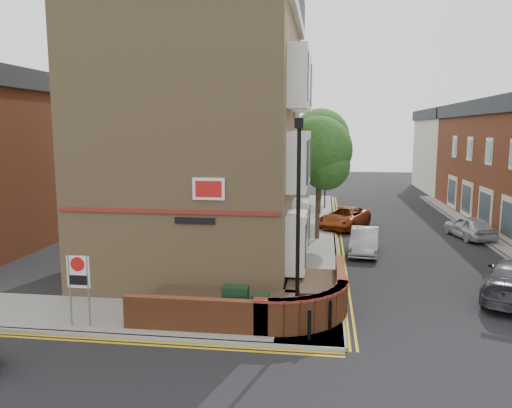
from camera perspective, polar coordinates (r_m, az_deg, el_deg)
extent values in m
plane|color=black|center=(14.78, -2.05, -15.84)|extent=(120.00, 120.00, 0.00)
cube|color=gray|center=(16.99, -13.14, -12.52)|extent=(13.00, 3.00, 0.12)
cube|color=gray|center=(29.88, 7.05, -3.18)|extent=(2.00, 32.00, 0.12)
cube|color=gray|center=(15.70, -15.16, -14.40)|extent=(13.00, 0.15, 0.12)
cube|color=gray|center=(29.88, 8.97, -3.22)|extent=(0.15, 32.00, 0.12)
cube|color=gray|center=(28.30, 25.55, -4.63)|extent=(0.15, 40.00, 0.12)
cube|color=gold|center=(15.51, -15.52, -14.92)|extent=(13.00, 0.28, 0.01)
cube|color=gold|center=(29.90, 9.45, -3.33)|extent=(0.28, 32.00, 0.01)
cube|color=#9C7C53|center=(21.93, -6.30, 7.24)|extent=(8.00, 10.00, 11.00)
cube|color=maroon|center=(17.31, -10.23, -0.84)|extent=(7.80, 0.06, 0.15)
cube|color=white|center=(16.79, -5.44, 1.73)|extent=(1.10, 0.05, 0.75)
cube|color=black|center=(17.07, -7.02, -1.92)|extent=(1.40, 0.04, 0.22)
cylinder|color=black|center=(14.78, 4.82, -3.12)|extent=(0.12, 0.12, 6.00)
cylinder|color=black|center=(15.52, 4.70, -12.57)|extent=(0.20, 0.20, 0.80)
cube|color=black|center=(14.48, 4.98, 9.18)|extent=(0.25, 0.50, 0.30)
cube|color=black|center=(15.75, -2.33, -11.45)|extent=(0.80, 0.45, 1.20)
cube|color=black|center=(15.37, 0.47, -12.15)|extent=(0.55, 0.40, 1.10)
cylinder|color=black|center=(14.74, 6.11, -13.55)|extent=(0.11, 0.11, 0.90)
cylinder|color=black|center=(15.48, 8.48, -12.48)|extent=(0.11, 0.11, 0.90)
cylinder|color=slate|center=(16.48, -20.48, -9.24)|extent=(0.06, 0.06, 2.20)
cylinder|color=slate|center=(16.21, -18.58, -9.44)|extent=(0.06, 0.06, 2.20)
cube|color=white|center=(16.18, -19.65, -7.31)|extent=(0.72, 0.04, 1.00)
cylinder|color=red|center=(16.09, -19.74, -6.48)|extent=(0.44, 0.02, 0.44)
cube|color=beige|center=(52.74, 21.27, 5.15)|extent=(5.00, 12.00, 7.00)
cube|color=#25282C|center=(52.70, 21.50, 9.49)|extent=(5.40, 12.40, 1.00)
cylinder|color=#382B1E|center=(27.51, 7.07, 0.74)|extent=(0.24, 0.24, 4.55)
sphere|color=#1A4F1C|center=(27.28, 7.17, 6.16)|extent=(3.64, 3.64, 3.64)
sphere|color=#1A4F1C|center=(27.03, 7.98, 4.33)|extent=(2.60, 2.60, 2.60)
sphere|color=#1A4F1C|center=(27.71, 6.54, 5.27)|extent=(2.86, 2.86, 2.86)
cylinder|color=#382B1E|center=(35.43, 7.28, 2.88)|extent=(0.24, 0.24, 5.04)
sphere|color=#1A4F1C|center=(35.27, 7.37, 7.54)|extent=(4.03, 4.03, 4.03)
sphere|color=#1A4F1C|center=(34.99, 7.99, 5.99)|extent=(2.88, 2.88, 2.88)
sphere|color=#1A4F1C|center=(35.68, 6.87, 6.75)|extent=(3.17, 3.17, 3.17)
cylinder|color=#382B1E|center=(43.41, 7.40, 3.73)|extent=(0.24, 0.24, 4.76)
sphere|color=#1A4F1C|center=(43.27, 7.47, 7.32)|extent=(3.81, 3.81, 3.81)
sphere|color=#1A4F1C|center=(43.00, 7.98, 6.12)|extent=(2.72, 2.72, 2.72)
sphere|color=#1A4F1C|center=(43.69, 7.06, 6.71)|extent=(2.99, 2.99, 2.99)
cylinder|color=black|center=(38.51, 7.90, 1.94)|extent=(0.10, 0.10, 3.20)
imported|color=black|center=(38.33, 7.96, 5.06)|extent=(0.20, 0.16, 1.00)
imported|color=#999DA0|center=(25.32, 12.29, -4.14)|extent=(1.73, 3.93, 1.25)
imported|color=#8B330F|center=(31.50, 10.06, -1.55)|extent=(3.79, 5.14, 1.30)
imported|color=#B6B8BE|center=(30.51, 23.24, -2.44)|extent=(2.32, 4.05, 1.30)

